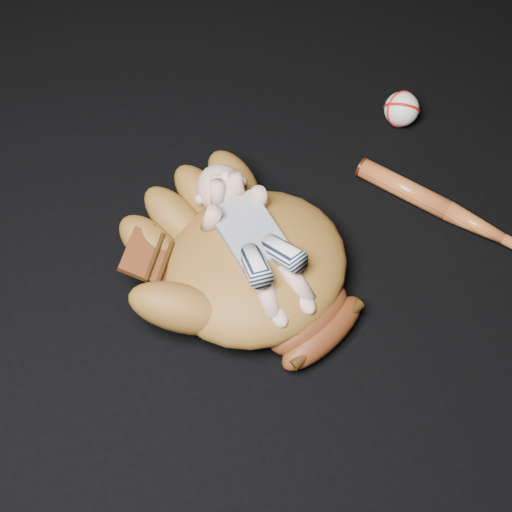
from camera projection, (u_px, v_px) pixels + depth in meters
The scene contains 4 objects.
baseball_glove at pixel (256, 261), 1.31m from camera, with size 0.44×0.50×0.16m, color brown, non-canonical shape.
newborn_baby at pixel (256, 241), 1.27m from camera, with size 0.16×0.34×0.14m, color #D49F89, non-canonical shape.
baseball_bat at pixel (459, 217), 1.43m from camera, with size 0.04×0.45×0.04m, color #AA4E21, non-canonical shape.
baseball at pixel (402, 109), 1.56m from camera, with size 0.08×0.08×0.08m, color white.
Camera 1 is at (-0.55, -0.61, 1.18)m, focal length 50.00 mm.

